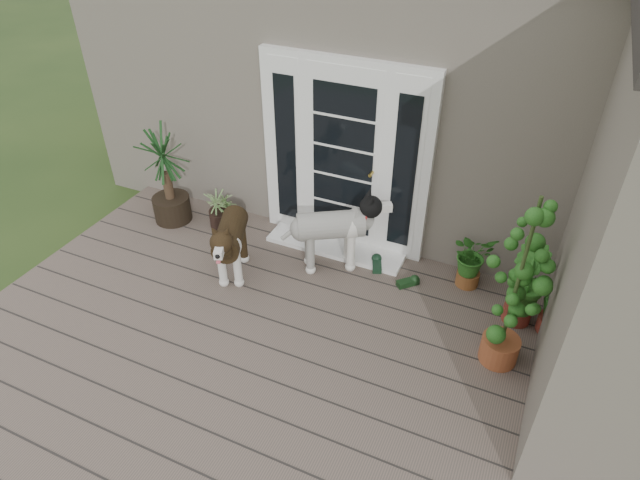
% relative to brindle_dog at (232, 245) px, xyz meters
% --- Properties ---
extents(deck, '(6.20, 4.60, 0.12)m').
position_rel_brindle_dog_xyz_m(deck, '(1.03, -1.14, -0.44)').
color(deck, '#6B5B4C').
rests_on(deck, ground).
extents(house_main, '(7.40, 4.00, 3.10)m').
position_rel_brindle_dog_xyz_m(house_main, '(1.03, 3.11, 1.05)').
color(house_main, '#665E54').
rests_on(house_main, ground).
extents(door_unit, '(1.90, 0.14, 2.15)m').
position_rel_brindle_dog_xyz_m(door_unit, '(0.83, 1.06, 0.70)').
color(door_unit, white).
rests_on(door_unit, deck).
extents(door_step, '(1.60, 0.40, 0.05)m').
position_rel_brindle_dog_xyz_m(door_step, '(0.83, 0.86, -0.35)').
color(door_step, white).
rests_on(door_step, deck).
extents(brindle_dog, '(0.70, 0.98, 0.75)m').
position_rel_brindle_dog_xyz_m(brindle_dog, '(0.00, 0.00, 0.00)').
color(brindle_dog, '#322412').
rests_on(brindle_dog, deck).
extents(white_dog, '(1.03, 0.85, 0.79)m').
position_rel_brindle_dog_xyz_m(white_dog, '(0.90, 0.54, 0.02)').
color(white_dog, beige).
rests_on(white_dog, deck).
extents(spider_plant, '(0.65, 0.65, 0.55)m').
position_rel_brindle_dog_xyz_m(spider_plant, '(-0.62, 0.74, -0.10)').
color(spider_plant, '#81945B').
rests_on(spider_plant, deck).
extents(yucca, '(1.07, 1.07, 1.24)m').
position_rel_brindle_dog_xyz_m(yucca, '(-1.25, 0.59, 0.24)').
color(yucca, black).
rests_on(yucca, deck).
extents(herb_a, '(0.61, 0.61, 0.55)m').
position_rel_brindle_dog_xyz_m(herb_a, '(2.35, 0.86, -0.10)').
color(herb_a, '#1E4F16').
rests_on(herb_a, deck).
extents(herb_b, '(0.60, 0.60, 0.65)m').
position_rel_brindle_dog_xyz_m(herb_b, '(2.90, 0.52, -0.05)').
color(herb_b, '#1F641C').
rests_on(herb_b, deck).
extents(herb_c, '(0.50, 0.50, 0.56)m').
position_rel_brindle_dog_xyz_m(herb_c, '(3.24, 0.50, -0.10)').
color(herb_c, '#1D641C').
rests_on(herb_c, deck).
extents(sapling, '(0.67, 0.67, 1.79)m').
position_rel_brindle_dog_xyz_m(sapling, '(2.82, -0.08, 0.52)').
color(sapling, '#2B5F1B').
rests_on(sapling, deck).
extents(clog_left, '(0.23, 0.32, 0.09)m').
position_rel_brindle_dog_xyz_m(clog_left, '(1.38, 0.73, -0.33)').
color(clog_left, black).
rests_on(clog_left, deck).
extents(clog_right, '(0.28, 0.28, 0.08)m').
position_rel_brindle_dog_xyz_m(clog_right, '(1.78, 0.58, -0.34)').
color(clog_right, black).
rests_on(clog_right, deck).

